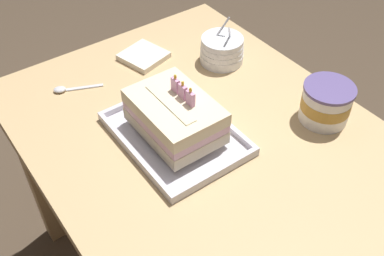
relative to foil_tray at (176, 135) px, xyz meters
name	(u,v)px	position (x,y,z in m)	size (l,w,h in m)	color
dining_table	(207,164)	(0.05, 0.07, -0.11)	(1.08, 0.80, 0.70)	tan
foil_tray	(176,135)	(0.00, 0.00, 0.00)	(0.34, 0.25, 0.02)	silver
birthday_cake	(175,116)	(0.00, 0.00, 0.06)	(0.22, 0.16, 0.14)	beige
bowl_stack	(222,50)	(-0.19, 0.29, 0.03)	(0.13, 0.13, 0.13)	white
ice_cream_tub	(326,103)	(0.17, 0.35, 0.04)	(0.13, 0.13, 0.10)	white
serving_spoon_by_bowls	(65,89)	(-0.33, -0.14, 0.00)	(0.07, 0.13, 0.01)	silver
napkin_pile	(144,56)	(-0.33, 0.11, 0.00)	(0.14, 0.14, 0.02)	silver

